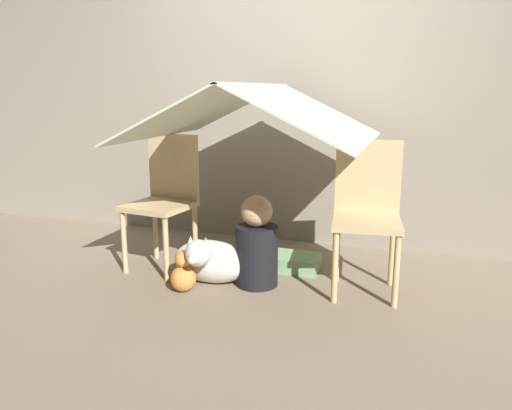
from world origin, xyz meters
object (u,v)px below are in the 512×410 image
(chair_left, at_px, (165,195))
(dog, at_px, (209,260))
(chair_right, at_px, (367,210))
(person_front, at_px, (257,246))

(chair_left, xyz_separation_m, dog, (0.42, -0.22, -0.35))
(chair_left, xyz_separation_m, chair_right, (1.37, 0.00, 0.00))
(chair_left, bearing_deg, person_front, -3.25)
(person_front, bearing_deg, chair_right, 12.05)
(person_front, distance_m, dog, 0.32)
(chair_left, distance_m, dog, 0.59)
(chair_right, xyz_separation_m, dog, (-0.95, -0.22, -0.35))
(chair_right, height_order, person_front, chair_right)
(dog, bearing_deg, person_front, 15.04)
(person_front, bearing_deg, chair_left, 168.84)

